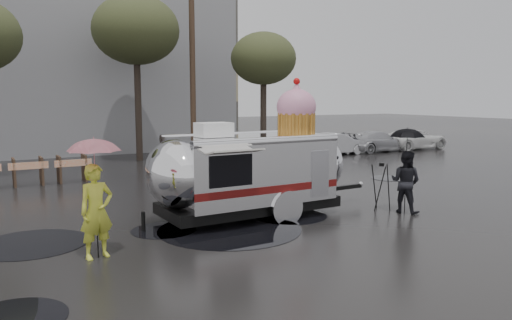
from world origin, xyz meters
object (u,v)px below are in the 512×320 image
tripod (381,183)px  airstream_trailer (252,167)px  person_right (405,182)px  person_left (96,211)px

tripod → airstream_trailer: bearing=-178.0°
airstream_trailer → tripod: (3.51, -1.12, -0.55)m
airstream_trailer → person_right: 4.22m
airstream_trailer → tripod: size_ratio=5.22×
airstream_trailer → person_left: airstream_trailer is taller
person_right → tripod: (-0.32, 0.60, -0.10)m
person_right → tripod: size_ratio=1.28×
person_left → tripod: 7.87m
person_left → person_right: (8.18, -0.19, -0.08)m
airstream_trailer → tripod: bearing=-19.0°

